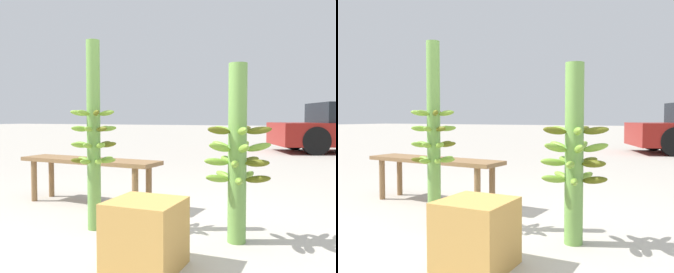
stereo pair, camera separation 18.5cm
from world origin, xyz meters
The scene contains 5 objects.
ground_plane centered at (0.00, 0.00, 0.00)m, with size 80.00×80.00×0.00m, color #B2AA9E.
banana_stalk_left centered at (-0.55, 0.29, 0.75)m, with size 0.36×0.36×1.50m.
banana_stalk_center centered at (0.57, 0.42, 0.64)m, with size 0.47×0.48×1.27m.
market_bench centered at (-1.08, 0.98, 0.40)m, with size 1.56×0.45×0.47m.
produce_crate centered at (0.18, -0.25, 0.20)m, with size 0.41×0.41×0.41m.
Camera 1 is at (1.14, -2.20, 0.89)m, focal length 40.00 mm.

